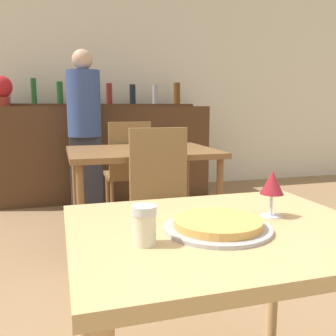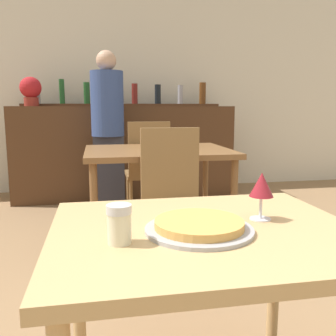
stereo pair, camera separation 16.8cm
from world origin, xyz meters
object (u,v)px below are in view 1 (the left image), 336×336
(chair_far_side_back, at_px, (128,166))
(cheese_shaker, at_px, (144,225))
(pizza_tray, at_px, (218,225))
(potted_plant, at_px, (1,89))
(person_standing, at_px, (85,126))
(chair_far_side_front, at_px, (163,195))
(wine_glass, at_px, (272,184))

(chair_far_side_back, xyz_separation_m, cheese_shaker, (-0.40, -2.44, 0.23))
(pizza_tray, bearing_deg, chair_far_side_back, 86.08)
(potted_plant, bearing_deg, chair_far_side_back, -42.70)
(pizza_tray, relative_size, cheese_shaker, 3.00)
(pizza_tray, relative_size, person_standing, 0.20)
(pizza_tray, bearing_deg, potted_plant, 106.36)
(chair_far_side_front, bearing_deg, wine_glass, -86.38)
(cheese_shaker, bearing_deg, chair_far_side_back, 80.57)
(chair_far_side_back, relative_size, cheese_shaker, 8.86)
(wine_glass, bearing_deg, potted_plant, 110.30)
(wine_glass, bearing_deg, cheese_shaker, -164.05)
(chair_far_side_front, distance_m, pizza_tray, 1.23)
(chair_far_side_back, relative_size, pizza_tray, 2.95)
(pizza_tray, distance_m, cheese_shaker, 0.25)
(pizza_tray, height_order, wine_glass, wine_glass)
(chair_far_side_back, xyz_separation_m, potted_plant, (-1.18, 1.09, 0.74))
(chair_far_side_back, height_order, cheese_shaker, chair_far_side_back)
(chair_far_side_front, relative_size, potted_plant, 2.96)
(chair_far_side_back, relative_size, person_standing, 0.58)
(chair_far_side_front, height_order, cheese_shaker, chair_far_side_front)
(chair_far_side_front, bearing_deg, person_standing, 101.28)
(wine_glass, bearing_deg, chair_far_side_back, 91.77)
(pizza_tray, height_order, potted_plant, potted_plant)
(person_standing, distance_m, potted_plant, 1.06)
(pizza_tray, relative_size, potted_plant, 1.00)
(chair_far_side_back, height_order, potted_plant, potted_plant)
(person_standing, bearing_deg, potted_plant, 147.66)
(pizza_tray, xyz_separation_m, potted_plant, (-1.02, 3.48, 0.55))
(wine_glass, bearing_deg, chair_far_side_front, 93.62)
(chair_far_side_front, bearing_deg, potted_plant, 117.56)
(chair_far_side_front, xyz_separation_m, pizza_tray, (-0.16, -1.21, 0.19))
(chair_far_side_front, distance_m, chair_far_side_back, 1.18)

